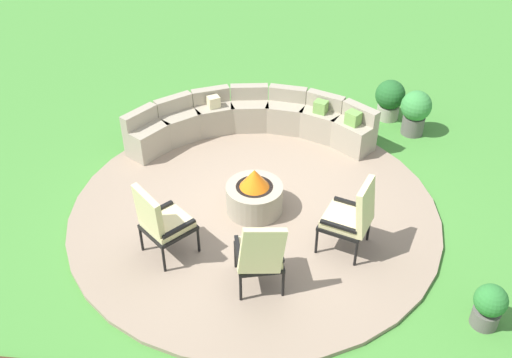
# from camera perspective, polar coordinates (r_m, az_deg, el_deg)

# --- Properties ---
(ground_plane) EXTENTS (24.00, 24.00, 0.00)m
(ground_plane) POSITION_cam_1_polar(r_m,az_deg,el_deg) (8.37, -0.15, -3.28)
(ground_plane) COLOR #478C38
(patio_circle) EXTENTS (5.23, 5.23, 0.06)m
(patio_circle) POSITION_cam_1_polar(r_m,az_deg,el_deg) (8.35, -0.15, -3.13)
(patio_circle) COLOR gray
(patio_circle) RESTS_ON ground_plane
(fire_pit) EXTENTS (0.80, 0.80, 0.69)m
(fire_pit) POSITION_cam_1_polar(r_m,az_deg,el_deg) (8.17, -0.15, -1.54)
(fire_pit) COLOR #9E937F
(fire_pit) RESTS_ON patio_circle
(curved_stone_bench) EXTENTS (4.02, 1.62, 0.72)m
(curved_stone_bench) POSITION_cam_1_polar(r_m,az_deg,el_deg) (9.73, -0.48, 5.67)
(curved_stone_bench) COLOR #9E937F
(curved_stone_bench) RESTS_ON patio_circle
(lounge_chair_front_left) EXTENTS (0.79, 0.82, 1.12)m
(lounge_chair_front_left) POSITION_cam_1_polar(r_m,az_deg,el_deg) (7.37, -9.26, -4.07)
(lounge_chair_front_left) COLOR black
(lounge_chair_front_left) RESTS_ON patio_circle
(lounge_chair_front_right) EXTENTS (0.68, 0.71, 1.08)m
(lounge_chair_front_right) POSITION_cam_1_polar(r_m,az_deg,el_deg) (6.87, 0.38, -7.28)
(lounge_chair_front_right) COLOR black
(lounge_chair_front_right) RESTS_ON patio_circle
(lounge_chair_back_left) EXTENTS (0.74, 0.73, 1.08)m
(lounge_chair_back_left) POSITION_cam_1_polar(r_m,az_deg,el_deg) (7.46, 9.39, -3.55)
(lounge_chair_back_left) COLOR black
(lounge_chair_back_left) RESTS_ON patio_circle
(potted_plant_0) EXTENTS (0.51, 0.51, 0.79)m
(potted_plant_0) POSITION_cam_1_polar(r_m,az_deg,el_deg) (10.23, 15.30, 6.45)
(potted_plant_0) COLOR #605B56
(potted_plant_0) RESTS_ON ground_plane
(potted_plant_2) EXTENTS (0.52, 0.52, 0.73)m
(potted_plant_2) POSITION_cam_1_polar(r_m,az_deg,el_deg) (10.60, 12.92, 7.68)
(potted_plant_2) COLOR #A89E8E
(potted_plant_2) RESTS_ON ground_plane
(potted_plant_3) EXTENTS (0.38, 0.38, 0.58)m
(potted_plant_3) POSITION_cam_1_polar(r_m,az_deg,el_deg) (7.22, 21.81, -11.37)
(potted_plant_3) COLOR #605B56
(potted_plant_3) RESTS_ON ground_plane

